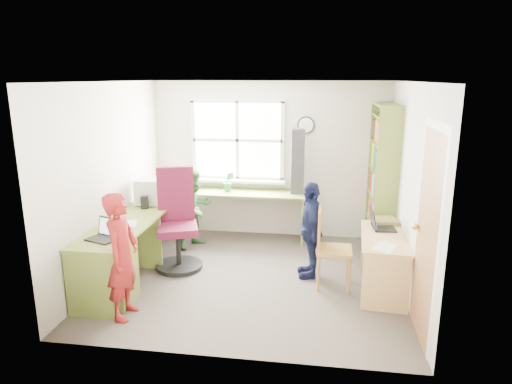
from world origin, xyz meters
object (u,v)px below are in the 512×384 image
Objects in this scene: laptop_left at (105,234)px; cd_tower at (297,161)px; person_navy at (311,230)px; swivel_chair at (177,225)px; person_red at (122,256)px; laptop_right at (379,223)px; right_desk at (384,251)px; l_desk at (143,246)px; potted_plant at (229,182)px; bookshelf at (382,183)px; wooden_chair at (328,245)px; person_green at (195,208)px; crt_monitor at (150,192)px.

cd_tower is at bearing 69.39° from laptop_left.
cd_tower reaches higher than person_navy.
person_red is at bearing -115.92° from swivel_chair.
laptop_right is at bearing 38.62° from laptop_left.
person_red is at bearing -155.32° from right_desk.
laptop_right reaches higher than l_desk.
right_desk is at bearing -34.81° from potted_plant.
swivel_chair is at bearing 63.10° from l_desk.
right_desk is at bearing -63.48° from cd_tower.
wooden_chair is (-0.73, -1.25, -0.49)m from bookshelf.
wooden_chair is at bearing -85.90° from person_green.
wooden_chair is (2.22, 0.22, 0.06)m from l_desk.
wooden_chair is 2.53m from crt_monitor.
crt_monitor is at bearing 126.96° from swivel_chair.
l_desk is at bearing 7.56° from person_red.
l_desk is 0.87m from person_red.
person_red is at bearing -63.14° from person_navy.
bookshelf reaches higher than potted_plant.
person_green is at bearing -122.97° from person_navy.
right_desk is 3.16× the size of laptop_right.
swivel_chair is 1.36m from person_red.
cd_tower is (1.48, 1.22, 0.67)m from swivel_chair.
laptop_left is at bearing -139.22° from cd_tower.
person_green reaches higher than laptop_right.
person_green is (-2.57, 1.07, 0.10)m from right_desk.
crt_monitor is at bearing 103.49° from l_desk.
cd_tower reaches higher than crt_monitor.
l_desk is 0.69m from laptop_left.
person_green is at bearing -171.24° from cd_tower.
laptop_left is at bearing -161.81° from person_green.
l_desk is at bearing -160.40° from person_green.
potted_plant is at bearing 149.35° from right_desk.
swivel_chair is at bearing -160.61° from bookshelf.
crt_monitor reaches higher than potted_plant.
right_desk is 1.25× the size of wooden_chair.
person_navy is (2.00, 0.46, 0.15)m from l_desk.
laptop_left reaches higher than laptop_right.
l_desk is 7.68× the size of laptop_left.
swivel_chair is 1.20m from laptop_left.
cd_tower is (1.93, 2.31, 0.43)m from laptop_left.
crt_monitor is at bearing -164.11° from cd_tower.
l_desk is 0.97m from crt_monitor.
potted_plant is (0.71, 1.69, 0.45)m from l_desk.
wooden_chair is at bearing 5.54° from l_desk.
wooden_chair is 0.98× the size of cd_tower.
right_desk is (2.87, 0.20, 0.03)m from l_desk.
person_green reaches higher than potted_plant.
bookshelf reaches higher than person_red.
person_navy is at bearing -133.41° from bookshelf.
crt_monitor reaches higher than laptop_right.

